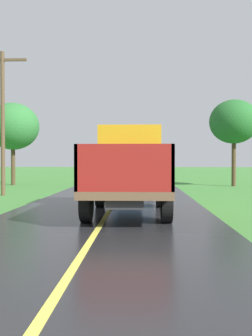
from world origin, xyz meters
name	(u,v)px	position (x,y,z in m)	size (l,w,h in m)	color
banana_truck_near	(129,167)	(0.64, 12.11, 1.48)	(2.38, 5.82, 2.80)	#2D2D30
banana_truck_far	(134,164)	(0.57, 24.31, 1.47)	(2.38, 5.81, 2.80)	#2D2D30
utility_pole_roadside	(3,117)	(-5.68, 18.10, 3.81)	(2.35, 0.20, 6.96)	brown
roadside_tree_near_left	(234,122)	(7.15, 25.41, 4.25)	(3.22, 3.22, 5.72)	#4C3823
roadside_tree_mid_right	(13,127)	(-7.83, 25.98, 4.05)	(3.58, 3.58, 5.67)	#4C3823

